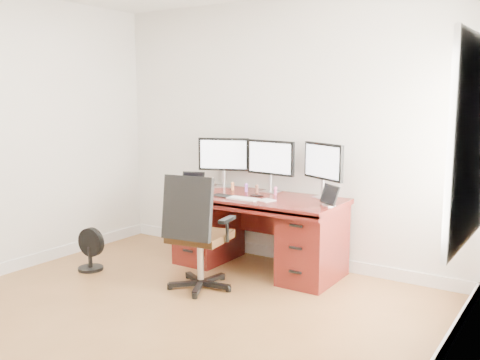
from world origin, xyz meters
The scene contains 19 objects.
ground centered at (0.00, 0.00, 0.00)m, with size 4.50×4.50×0.00m, color brown.
back_wall centered at (0.00, 2.25, 1.35)m, with size 4.00×0.10×2.70m, color white.
right_wall centered at (2.00, 0.11, 1.35)m, with size 0.10×4.50×2.70m.
desk centered at (0.00, 1.83, 0.40)m, with size 1.70×0.80×0.75m.
office_chair centered at (-0.15, 1.04, 0.35)m, with size 0.63×0.63×1.05m.
floor_fan centered at (-1.39, 0.89, 0.21)m, with size 0.29×0.25×0.43m.
monitor_left centered at (-0.58, 2.07, 1.09)m, with size 0.52×0.24×0.53m.
monitor_center centered at (0.00, 2.07, 1.09)m, with size 0.55×0.15×0.53m.
monitor_right centered at (0.58, 2.07, 1.09)m, with size 0.50×0.28×0.53m.
tablet_left centered at (-0.76, 1.75, 0.84)m, with size 0.25×0.14×0.19m.
tablet_right centered at (0.79, 1.75, 0.84)m, with size 0.24×0.19×0.19m.
keyboard centered at (-0.02, 1.58, 0.76)m, with size 0.30×0.13×0.01m, color white.
trackpad centered at (0.20, 1.65, 0.76)m, with size 0.13×0.13×0.01m, color silver.
drawing_tablet centered at (-0.29, 1.61, 0.76)m, with size 0.21×0.13×0.01m, color black.
phone centered at (0.00, 1.80, 0.76)m, with size 0.12×0.06×0.01m, color black.
figurine_orange centered at (-0.38, 1.95, 0.80)m, with size 0.04×0.04×0.09m.
figurine_purple centered at (-0.22, 1.95, 0.80)m, with size 0.04×0.04×0.09m.
figurine_brown centered at (-0.09, 1.95, 0.80)m, with size 0.04×0.04×0.09m.
figurine_pink centered at (0.13, 1.95, 0.80)m, with size 0.04×0.04×0.09m.
Camera 1 is at (2.68, -2.61, 1.71)m, focal length 40.00 mm.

